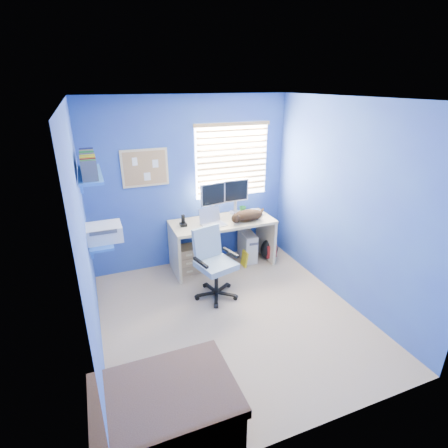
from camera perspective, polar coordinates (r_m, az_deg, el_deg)
name	(u,v)px	position (r m, az deg, el deg)	size (l,w,h in m)	color
floor	(232,317)	(4.39, 1.35, -14.91)	(3.00, 3.20, 0.00)	#9F8369
ceiling	(235,98)	(3.50, 1.74, 19.81)	(3.00, 3.20, 0.00)	white
wall_back	(191,184)	(5.20, -5.43, 6.52)	(3.00, 0.01, 2.50)	#2E44AA
wall_front	(325,302)	(2.54, 16.10, -12.10)	(3.00, 0.01, 2.50)	#2E44AA
wall_left	(85,243)	(3.51, -21.70, -2.94)	(0.01, 3.20, 2.50)	#2E44AA
wall_right	(346,205)	(4.54, 19.27, 3.00)	(0.01, 3.20, 2.50)	#2E44AA
desk	(222,243)	(5.31, -0.28, -3.19)	(1.53, 0.65, 0.74)	tan
laptop	(214,218)	(4.96, -1.70, 0.97)	(0.33, 0.26, 0.22)	silver
monitor_left	(213,200)	(5.21, -1.84, 3.90)	(0.40, 0.12, 0.54)	silver
monitor_right	(235,196)	(5.39, 1.86, 4.52)	(0.40, 0.12, 0.54)	silver
phone	(183,220)	(4.98, -6.70, 0.61)	(0.09, 0.11, 0.17)	black
mug	(243,210)	(5.48, 3.07, 2.35)	(0.10, 0.09, 0.10)	#248A32
cd_spindle	(253,212)	(5.45, 4.83, 2.03)	(0.13, 0.13, 0.07)	silver
cat	(248,215)	(5.16, 3.95, 1.43)	(0.46, 0.24, 0.17)	black
tower_pc	(247,246)	(5.58, 3.84, -3.58)	(0.19, 0.44, 0.45)	beige
drawer_boxes	(187,259)	(5.24, -6.10, -5.72)	(0.35, 0.28, 0.41)	tan
yellow_book	(245,259)	(5.41, 3.37, -5.68)	(0.03, 0.17, 0.24)	yellow
backpack	(269,249)	(5.62, 7.38, -4.11)	(0.29, 0.22, 0.34)	black
bed_corner	(166,415)	(3.12, -9.40, -28.41)	(1.04, 0.74, 0.50)	brown
office_chair	(214,272)	(4.60, -1.62, -7.80)	(0.65, 0.65, 0.92)	black
window_blinds	(232,161)	(5.31, 1.39, 10.28)	(1.15, 0.05, 1.10)	white
corkboard	(145,168)	(4.97, -12.78, 8.92)	(0.64, 0.02, 0.52)	tan
wall_shelves	(95,199)	(4.15, -20.29, 3.79)	(0.42, 0.90, 1.05)	blue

